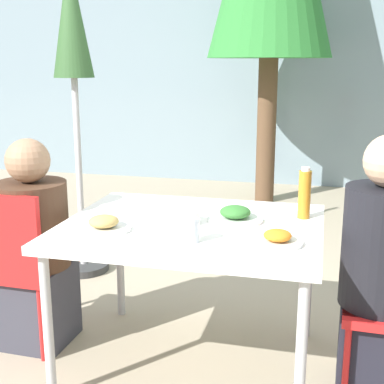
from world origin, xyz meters
name	(u,v)px	position (x,y,z in m)	size (l,w,h in m)	color
ground_plane	(192,363)	(0.00, 0.00, 0.00)	(24.00, 24.00, 0.00)	tan
building_facade	(279,59)	(0.00, 4.30, 1.50)	(10.00, 0.20, 3.00)	gray
dining_table	(192,235)	(0.00, 0.00, 0.67)	(1.20, 0.97, 0.73)	white
chair_left	(17,258)	(-0.90, -0.06, 0.49)	(0.41, 0.41, 0.85)	red
person_left	(34,251)	(-0.85, 0.02, 0.51)	(0.37, 0.37, 1.10)	#383842
person_right	(380,277)	(0.85, -0.03, 0.56)	(0.35, 0.35, 1.18)	black
closed_umbrella	(73,49)	(-1.06, 1.02, 1.54)	(0.36, 0.36, 2.14)	#333333
plate_0	(235,215)	(0.19, 0.09, 0.76)	(0.27, 0.27, 0.07)	white
plate_1	(277,239)	(0.41, -0.20, 0.75)	(0.21, 0.21, 0.06)	white
plate_2	(104,225)	(-0.36, -0.20, 0.76)	(0.25, 0.25, 0.07)	white
bottle	(305,194)	(0.50, 0.21, 0.85)	(0.06, 0.06, 0.25)	#B7751E
drinking_cup	(191,230)	(0.06, -0.26, 0.78)	(0.07, 0.07, 0.10)	silver
salad_bowl	(185,217)	(-0.03, -0.01, 0.76)	(0.14, 0.14, 0.06)	white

